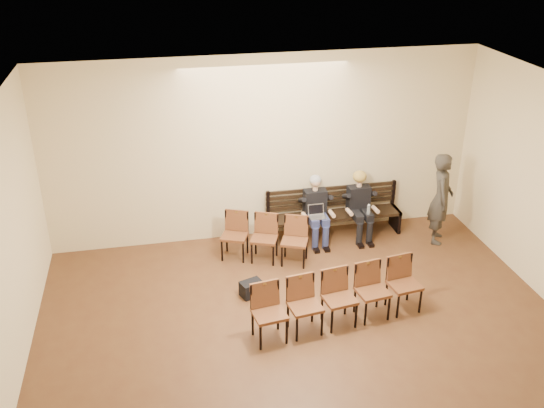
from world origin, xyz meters
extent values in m
cube|color=beige|center=(0.00, 5.00, 1.75)|extent=(8.00, 0.02, 3.50)
cube|color=white|center=(0.00, 0.00, 3.50)|extent=(8.00, 10.00, 0.02)
cube|color=black|center=(1.29, 4.65, 0.23)|extent=(2.60, 0.90, 0.45)
cube|color=silver|center=(0.86, 4.32, 0.56)|extent=(0.33, 0.27, 0.22)
cylinder|color=silver|center=(1.83, 4.27, 0.55)|extent=(0.07, 0.07, 0.21)
cube|color=black|center=(-0.63, 2.93, 0.13)|extent=(0.41, 0.34, 0.26)
imported|color=#35312B|center=(3.15, 4.05, 1.01)|extent=(0.74, 0.87, 2.03)
cube|color=brown|center=(-0.21, 4.00, 0.43)|extent=(1.60, 1.01, 0.86)
cube|color=brown|center=(0.54, 1.92, 0.44)|extent=(2.74, 0.86, 0.88)
camera|label=1|loc=(-1.99, -5.26, 5.68)|focal=40.00mm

